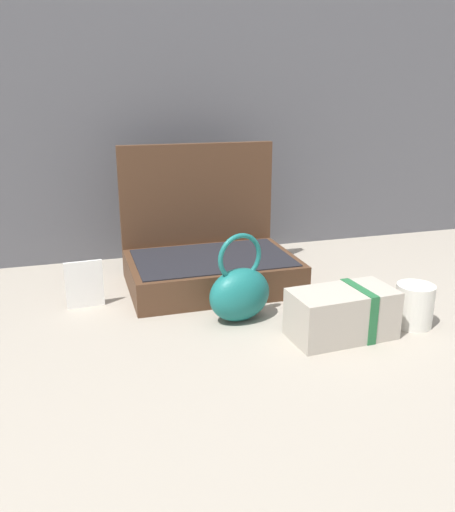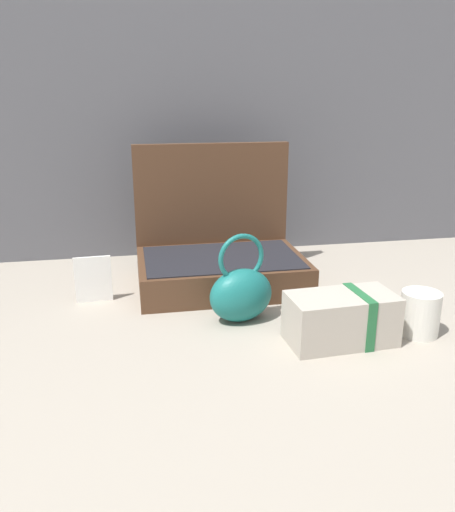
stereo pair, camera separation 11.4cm
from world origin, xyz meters
name	(u,v)px [view 2 (the right image)]	position (x,y,z in m)	size (l,w,h in m)	color
ground_plane	(214,322)	(0.00, 0.00, 0.00)	(6.00, 6.00, 0.00)	#9E9384
back_wall	(180,22)	(0.00, 0.58, 0.70)	(3.20, 0.06, 1.40)	#56565B
open_suitcase	(219,254)	(0.06, 0.26, 0.08)	(0.44, 0.31, 0.37)	#4C301E
teal_pouch_handbag	(241,293)	(0.06, 0.00, 0.07)	(0.17, 0.12, 0.21)	#196B66
cream_toiletry_bag	(342,318)	(0.25, -0.14, 0.05)	(0.23, 0.13, 0.11)	#B2A899
coffee_mug	(419,313)	(0.43, -0.14, 0.05)	(0.12, 0.08, 0.10)	silver
info_card_left	(93,279)	(-0.27, 0.18, 0.06)	(0.09, 0.01, 0.12)	white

